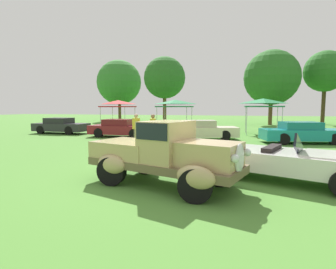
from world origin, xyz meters
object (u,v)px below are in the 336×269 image
object	(u,v)px
canopy_tent_right_field	(263,102)
canopy_tent_center_field	(175,103)
show_car_burgundy	(120,128)
show_car_teal	(303,133)
feature_pickup_truck	(165,153)
spectator_between_cars	(136,128)
neighbor_convertible	(292,161)
spectator_near_truck	(153,129)
show_car_charcoal	(61,126)
canopy_tent_left_field	(118,103)
show_car_cream	(202,130)

from	to	relation	value
canopy_tent_right_field	canopy_tent_center_field	bearing A→B (deg)	165.15
show_car_burgundy	show_car_teal	world-z (taller)	same
show_car_burgundy	canopy_tent_right_field	distance (m)	10.85
show_car_teal	canopy_tent_center_field	xyz separation A→B (m)	(-9.06, 6.83, 1.82)
feature_pickup_truck	spectator_between_cars	bearing A→B (deg)	116.85
show_car_teal	spectator_between_cars	bearing A→B (deg)	-161.50
spectator_between_cars	canopy_tent_right_field	world-z (taller)	canopy_tent_right_field
show_car_burgundy	spectator_between_cars	xyz separation A→B (m)	(2.53, -3.39, 0.31)
canopy_tent_center_field	spectator_between_cars	bearing A→B (deg)	-89.28
show_car_teal	canopy_tent_center_field	size ratio (longest dim) A/B	1.65
neighbor_convertible	spectator_near_truck	bearing A→B (deg)	136.52
canopy_tent_right_field	show_car_charcoal	bearing A→B (deg)	-167.23
canopy_tent_left_field	canopy_tent_right_field	bearing A→B (deg)	-8.56
canopy_tent_center_field	neighbor_convertible	bearing A→B (deg)	-65.94
show_car_cream	canopy_tent_center_field	size ratio (longest dim) A/B	1.59
show_car_cream	spectator_near_truck	xyz separation A→B (m)	(-2.12, -3.61, 0.31)
show_car_cream	canopy_tent_right_field	distance (m)	6.32
neighbor_convertible	show_car_teal	bearing A→B (deg)	76.25
show_car_burgundy	show_car_cream	size ratio (longest dim) A/B	0.92
show_car_burgundy	canopy_tent_left_field	distance (m)	7.39
show_car_teal	canopy_tent_right_field	world-z (taller)	canopy_tent_right_field
show_car_burgundy	canopy_tent_left_field	xyz separation A→B (m)	(-3.15, 6.43, 1.82)
feature_pickup_truck	canopy_tent_right_field	world-z (taller)	canopy_tent_right_field
neighbor_convertible	spectator_between_cars	xyz separation A→B (m)	(-6.81, 5.71, 0.33)
spectator_near_truck	show_car_burgundy	bearing A→B (deg)	134.52
canopy_tent_left_field	canopy_tent_right_field	size ratio (longest dim) A/B	1.00
feature_pickup_truck	canopy_tent_left_field	bearing A→B (deg)	118.73
feature_pickup_truck	show_car_teal	xyz separation A→B (m)	(5.43, 9.93, -0.26)
show_car_charcoal	spectator_between_cars	bearing A→B (deg)	-28.78
show_car_teal	show_car_cream	bearing A→B (deg)	176.22
spectator_between_cars	canopy_tent_center_field	distance (m)	9.94
neighbor_convertible	canopy_tent_left_field	bearing A→B (deg)	128.80
spectator_between_cars	canopy_tent_center_field	world-z (taller)	canopy_tent_center_field
show_car_charcoal	canopy_tent_left_field	distance (m)	6.17
feature_pickup_truck	canopy_tent_right_field	size ratio (longest dim) A/B	1.61
feature_pickup_truck	show_car_burgundy	world-z (taller)	feature_pickup_truck
show_car_cream	canopy_tent_left_field	distance (m)	11.08
show_car_charcoal	spectator_between_cars	world-z (taller)	spectator_between_cars
show_car_teal	canopy_tent_right_field	bearing A→B (deg)	109.75
show_car_burgundy	show_car_cream	bearing A→B (deg)	-0.15
show_car_charcoal	spectator_near_truck	bearing A→B (deg)	-27.12
spectator_near_truck	canopy_tent_right_field	bearing A→B (deg)	52.85
neighbor_convertible	show_car_burgundy	size ratio (longest dim) A/B	1.12
neighbor_convertible	spectator_between_cars	distance (m)	8.89
show_car_teal	spectator_near_truck	xyz separation A→B (m)	(-7.91, -3.22, 0.31)
show_car_cream	spectator_between_cars	xyz separation A→B (m)	(-3.15, -3.37, 0.31)
show_car_charcoal	show_car_teal	size ratio (longest dim) A/B	0.88
show_car_burgundy	spectator_near_truck	xyz separation A→B (m)	(3.56, -3.62, 0.31)
spectator_near_truck	spectator_between_cars	world-z (taller)	same
canopy_tent_left_field	canopy_tent_center_field	world-z (taller)	same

